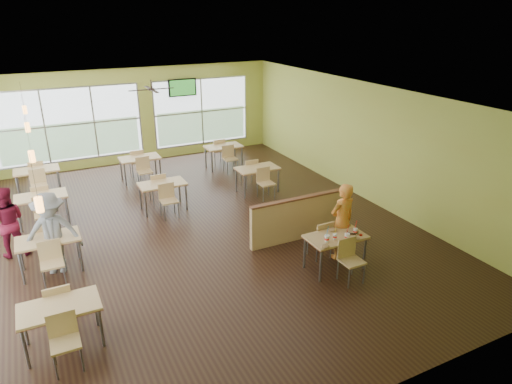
{
  "coord_description": "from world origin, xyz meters",
  "views": [
    {
      "loc": [
        -3.11,
        -9.59,
        5.0
      ],
      "look_at": [
        1.13,
        -1.15,
        1.19
      ],
      "focal_mm": 32.0,
      "sensor_mm": 36.0,
      "label": 1
    }
  ],
  "objects_px": {
    "main_table": "(335,241)",
    "half_wall_divider": "(298,218)",
    "man_plaid": "(342,221)",
    "food_basket": "(353,232)"
  },
  "relations": [
    {
      "from": "half_wall_divider",
      "to": "man_plaid",
      "type": "relative_size",
      "value": 1.42
    },
    {
      "from": "main_table",
      "to": "half_wall_divider",
      "type": "height_order",
      "value": "half_wall_divider"
    },
    {
      "from": "man_plaid",
      "to": "food_basket",
      "type": "height_order",
      "value": "man_plaid"
    },
    {
      "from": "man_plaid",
      "to": "food_basket",
      "type": "relative_size",
      "value": 6.98
    },
    {
      "from": "half_wall_divider",
      "to": "man_plaid",
      "type": "distance_m",
      "value": 1.22
    },
    {
      "from": "food_basket",
      "to": "main_table",
      "type": "bearing_deg",
      "value": 172.67
    },
    {
      "from": "half_wall_divider",
      "to": "food_basket",
      "type": "xyz_separation_m",
      "value": [
        0.38,
        -1.5,
        0.26
      ]
    },
    {
      "from": "man_plaid",
      "to": "half_wall_divider",
      "type": "bearing_deg",
      "value": -76.25
    },
    {
      "from": "main_table",
      "to": "half_wall_divider",
      "type": "relative_size",
      "value": 0.63
    },
    {
      "from": "main_table",
      "to": "half_wall_divider",
      "type": "distance_m",
      "value": 1.45
    }
  ]
}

